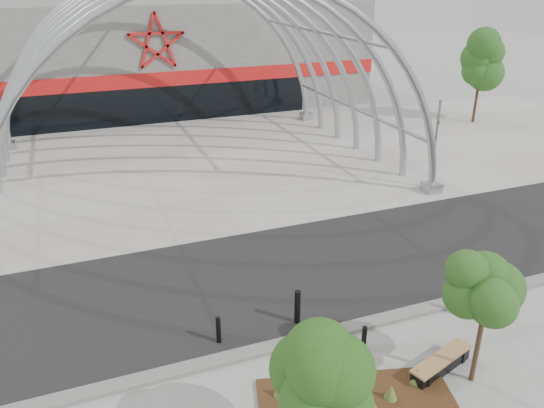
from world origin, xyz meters
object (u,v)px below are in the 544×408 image
object	(u,v)px
bench_1	(441,364)
signal_pole	(435,144)
bollard_2	(297,307)
street_tree_0	(330,368)
street_tree_1	(488,291)

from	to	relation	value
bench_1	signal_pole	bearing A→B (deg)	54.88
bollard_2	bench_1	bearing A→B (deg)	-50.82
signal_pole	street_tree_0	bearing A→B (deg)	-133.50
signal_pole	street_tree_0	world-z (taller)	signal_pole
street_tree_1	street_tree_0	bearing A→B (deg)	-167.80
signal_pole	bollard_2	size ratio (longest dim) A/B	3.91
street_tree_1	bollard_2	distance (m)	5.69
street_tree_0	signal_pole	bearing A→B (deg)	46.50
street_tree_1	bench_1	distance (m)	2.71
signal_pole	street_tree_0	distance (m)	17.82
street_tree_1	bollard_2	world-z (taller)	street_tree_1
street_tree_0	bollard_2	xyz separation A→B (m)	(1.54, 5.06, -2.21)
signal_pole	street_tree_1	bearing A→B (deg)	-121.81
street_tree_1	bollard_2	bearing A→B (deg)	130.10
bench_1	street_tree_0	bearing A→B (deg)	-159.27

